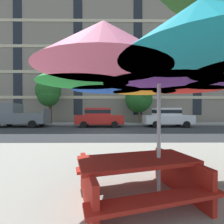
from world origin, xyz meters
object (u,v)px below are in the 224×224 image
object	(u,v)px
sedan_red	(99,117)
patio_umbrella	(159,66)
sedan_white	(167,117)
street_tree_middle	(140,98)
pickup_gray	(17,116)
street_tree_left	(49,93)
picnic_table	(137,176)

from	to	relation	value
sedan_red	patio_umbrella	world-z (taller)	patio_umbrella
sedan_white	patio_umbrella	xyz separation A→B (m)	(-4.56, -12.70, 1.28)
street_tree_middle	pickup_gray	bearing A→B (deg)	-164.61
street_tree_left	patio_umbrella	xyz separation A→B (m)	(7.70, -15.79, -1.23)
sedan_red	street_tree_left	bearing A→B (deg)	152.33
street_tree_left	sedan_red	bearing A→B (deg)	-27.67
sedan_white	sedan_red	bearing A→B (deg)	180.00
street_tree_middle	patio_umbrella	xyz separation A→B (m)	(-2.57, -16.00, -0.77)
sedan_white	street_tree_middle	distance (m)	4.36
sedan_white	picnic_table	bearing A→B (deg)	-111.10
sedan_red	picnic_table	size ratio (longest dim) A/B	2.06
street_tree_middle	picnic_table	world-z (taller)	street_tree_middle
street_tree_middle	picnic_table	xyz separation A→B (m)	(-2.93, -16.04, -2.50)
street_tree_left	patio_umbrella	bearing A→B (deg)	-64.00
sedan_red	street_tree_left	distance (m)	7.11
pickup_gray	street_tree_middle	bearing A→B (deg)	15.39
pickup_gray	picnic_table	size ratio (longest dim) A/B	2.39
pickup_gray	sedan_white	bearing A→B (deg)	-0.00
street_tree_left	patio_umbrella	world-z (taller)	street_tree_left
pickup_gray	street_tree_middle	size ratio (longest dim) A/B	1.15
street_tree_middle	picnic_table	distance (m)	16.50
patio_umbrella	picnic_table	distance (m)	1.77
picnic_table	street_tree_left	bearing A→B (deg)	114.90
sedan_red	sedan_white	distance (m)	6.37
picnic_table	street_tree_middle	bearing A→B (deg)	79.66
pickup_gray	patio_umbrella	world-z (taller)	patio_umbrella
street_tree_left	street_tree_middle	world-z (taller)	street_tree_left
sedan_red	picnic_table	xyz separation A→B (m)	(1.46, -12.74, -0.46)
pickup_gray	street_tree_left	bearing A→B (deg)	60.75
sedan_red	picnic_table	bearing A→B (deg)	-83.47
sedan_white	patio_umbrella	size ratio (longest dim) A/B	1.15
sedan_red	street_tree_left	size ratio (longest dim) A/B	0.85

